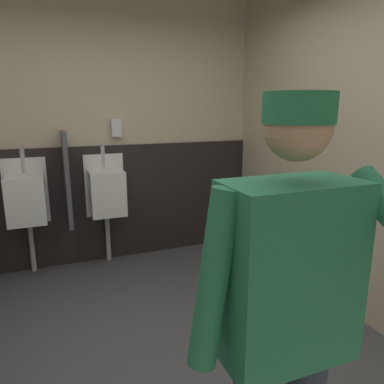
% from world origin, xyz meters
% --- Properties ---
extents(ground_plane, '(3.93, 4.52, 0.04)m').
position_xyz_m(ground_plane, '(0.00, 0.00, -0.02)').
color(ground_plane, '#4C4C51').
extents(wall_back, '(3.93, 0.12, 2.83)m').
position_xyz_m(wall_back, '(0.00, 2.02, 1.41)').
color(wall_back, beige).
rests_on(wall_back, ground_plane).
extents(wainscot_band_back, '(3.33, 0.03, 1.23)m').
position_xyz_m(wainscot_band_back, '(0.00, 1.95, 0.62)').
color(wainscot_band_back, black).
rests_on(wainscot_band_back, ground_plane).
extents(urinal_left, '(0.40, 0.34, 1.24)m').
position_xyz_m(urinal_left, '(-0.73, 1.80, 0.78)').
color(urinal_left, white).
rests_on(urinal_left, ground_plane).
extents(urinal_middle, '(0.40, 0.34, 1.24)m').
position_xyz_m(urinal_middle, '(0.02, 1.80, 0.78)').
color(urinal_middle, white).
rests_on(urinal_middle, ground_plane).
extents(privacy_divider_panel, '(0.04, 0.40, 0.90)m').
position_xyz_m(privacy_divider_panel, '(-0.35, 1.73, 0.95)').
color(privacy_divider_panel, '#4C4C51').
extents(person, '(0.66, 0.60, 1.67)m').
position_xyz_m(person, '(0.19, -0.99, 0.97)').
color(person, '#2D3342').
rests_on(person, ground_plane).
extents(soap_dispenser, '(0.10, 0.07, 0.18)m').
position_xyz_m(soap_dispenser, '(0.17, 1.92, 1.41)').
color(soap_dispenser, silver).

